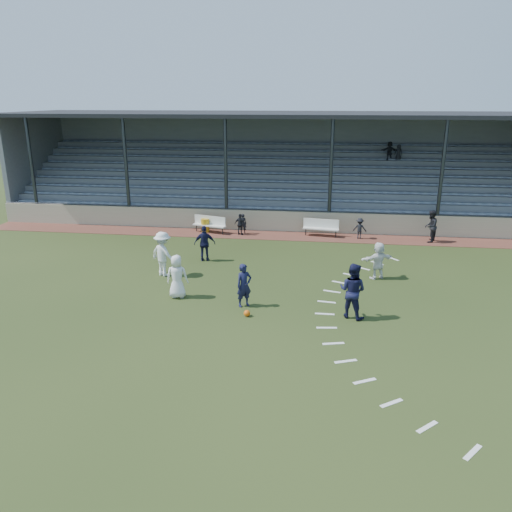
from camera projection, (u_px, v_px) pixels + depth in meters
The scene contains 19 objects.
ground at pixel (247, 310), 18.40m from camera, with size 90.00×90.00×0.00m, color #2A3816.
cinder_track at pixel (275, 235), 28.31m from camera, with size 34.00×2.00×0.02m, color brown.
retaining_wall at pixel (277, 221), 29.12m from camera, with size 34.00×0.18×1.20m, color #B7AC8C.
bench_left at pixel (210, 223), 28.78m from camera, with size 2.03×0.99×0.95m.
bench_right at pixel (321, 226), 28.05m from camera, with size 2.04×0.73×0.95m.
trash_bin at pixel (205, 225), 28.93m from camera, with size 0.48×0.48×0.77m, color #C49317.
football at pixel (247, 313), 17.82m from camera, with size 0.23×0.23×0.23m, color #E45C0D.
player_white_lead at pixel (177, 277), 19.31m from camera, with size 0.84×0.55×1.72m, color white.
player_navy_lead at pixel (244, 285), 18.50m from camera, with size 0.60×0.40×1.65m, color #141638.
player_navy_mid at pixel (352, 291), 17.50m from camera, with size 0.98×0.76×2.01m, color #141638.
player_white_wing at pixel (163, 254), 21.68m from camera, with size 1.28×0.73×1.97m, color white.
player_navy_wing at pixel (205, 243), 23.72m from camera, with size 1.00×0.42×1.71m, color #141638.
player_white_back at pixel (378, 261), 21.37m from camera, with size 1.50×0.48×1.62m, color white.
official at pixel (431, 226), 26.76m from camera, with size 0.84×0.66×1.73m, color black.
sub_left_near at pixel (243, 224), 28.55m from camera, with size 0.42×0.28×1.15m, color black.
sub_left_far at pixel (240, 224), 28.25m from camera, with size 0.71×0.29×1.21m, color black.
sub_right at pixel (360, 228), 27.49m from camera, with size 0.75×0.43×1.16m, color black.
grandstand at pixel (284, 181), 33.09m from camera, with size 34.60×9.00×6.61m.
penalty_arc at pixel (360, 316), 17.87m from camera, with size 3.89×14.63×0.01m.
Camera 1 is at (2.61, -16.73, 7.46)m, focal length 35.00 mm.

